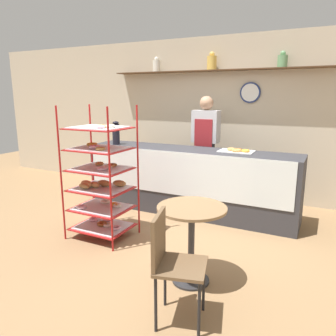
% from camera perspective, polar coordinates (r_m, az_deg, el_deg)
% --- Properties ---
extents(ground_plane, '(14.00, 14.00, 0.00)m').
position_cam_1_polar(ground_plane, '(4.16, -2.37, -12.16)').
color(ground_plane, olive).
extents(back_wall, '(10.00, 0.30, 2.70)m').
position_cam_1_polar(back_wall, '(5.80, 8.13, 8.76)').
color(back_wall, beige).
rests_on(back_wall, ground_plane).
extents(display_counter, '(3.18, 0.63, 0.97)m').
position_cam_1_polar(display_counter, '(4.91, 3.64, -2.25)').
color(display_counter, '#333338').
rests_on(display_counter, ground_plane).
extents(pastry_rack, '(0.74, 0.60, 1.63)m').
position_cam_1_polar(pastry_rack, '(4.08, -11.64, -1.91)').
color(pastry_rack, '#A51919').
rests_on(pastry_rack, ground_plane).
extents(person_worker, '(0.42, 0.23, 1.73)m').
position_cam_1_polar(person_worker, '(5.32, 6.53, 3.96)').
color(person_worker, '#282833').
rests_on(person_worker, ground_plane).
extents(cafe_table, '(0.64, 0.64, 0.75)m').
position_cam_1_polar(cafe_table, '(3.08, 4.12, -10.10)').
color(cafe_table, '#262628').
rests_on(cafe_table, ground_plane).
extents(cafe_chair, '(0.46, 0.46, 0.88)m').
position_cam_1_polar(cafe_chair, '(2.58, 0.40, -15.14)').
color(cafe_chair, black).
rests_on(cafe_chair, ground_plane).
extents(coffee_carafe, '(0.11, 0.11, 0.37)m').
position_cam_1_polar(coffee_carafe, '(5.29, -9.05, 6.03)').
color(coffee_carafe, black).
rests_on(coffee_carafe, display_counter).
extents(donut_tray_counter, '(0.48, 0.31, 0.05)m').
position_cam_1_polar(donut_tray_counter, '(4.66, 11.90, 2.99)').
color(donut_tray_counter, white).
rests_on(donut_tray_counter, display_counter).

